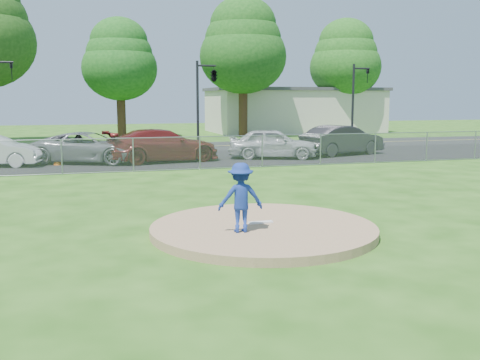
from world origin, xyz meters
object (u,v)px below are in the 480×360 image
object	(u,v)px
tree_center	(120,59)
traffic_signal_center	(212,77)
tree_right	(243,45)
parked_car_gray	(90,148)
traffic_signal_right	(356,97)
pitcher	(241,198)
parked_car_charcoal	(342,140)
traffic_cone	(57,157)
parked_car_pearl	(273,143)
commercial_building	(293,110)
parked_car_darkred	(163,145)
tree_far_right	(345,58)

from	to	relation	value
tree_center	traffic_signal_center	xyz separation A→B (m)	(4.97, -12.00, -1.86)
tree_center	tree_right	size ratio (longest dim) A/B	0.85
traffic_signal_center	parked_car_gray	bearing A→B (deg)	-142.30
tree_right	traffic_signal_right	world-z (taller)	tree_right
pitcher	parked_car_charcoal	size ratio (longest dim) A/B	0.31
traffic_cone	parked_car_pearl	distance (m)	11.12
tree_right	parked_car_gray	world-z (taller)	tree_right
commercial_building	parked_car_darkred	bearing A→B (deg)	-125.69
tree_far_right	traffic_signal_center	xyz separation A→B (m)	(-16.03, -13.00, -2.45)
tree_center	parked_car_pearl	bearing A→B (deg)	-69.98
tree_far_right	parked_car_gray	size ratio (longest dim) A/B	1.92
tree_far_right	parked_car_charcoal	bearing A→B (deg)	-117.30
parked_car_darkred	tree_center	bearing A→B (deg)	-7.30
traffic_signal_right	traffic_cone	xyz separation A→B (m)	(-19.58, -6.45, -2.96)
parked_car_pearl	parked_car_charcoal	bearing A→B (deg)	-62.64
traffic_signal_right	parked_car_charcoal	distance (m)	7.57
traffic_signal_right	parked_car_darkred	size ratio (longest dim) A/B	0.97
pitcher	traffic_cone	bearing A→B (deg)	-69.23
parked_car_gray	parked_car_charcoal	world-z (taller)	parked_car_charcoal
tree_far_right	parked_car_darkred	distance (m)	28.78
parked_car_gray	parked_car_pearl	distance (m)	9.59
commercial_building	parked_car_pearl	size ratio (longest dim) A/B	3.42
tree_right	tree_far_right	world-z (taller)	tree_right
traffic_signal_right	pitcher	distance (m)	27.09
traffic_signal_right	parked_car_gray	xyz separation A→B (m)	(-18.04, -6.01, -2.58)
tree_right	traffic_signal_center	bearing A→B (deg)	-116.71
traffic_signal_right	pitcher	xyz separation A→B (m)	(-14.94, -22.48, -2.37)
tree_right	pitcher	xyz separation A→B (m)	(-9.71, -32.48, -6.66)
tree_far_right	traffic_cone	bearing A→B (deg)	-142.49
parked_car_pearl	parked_car_charcoal	size ratio (longest dim) A/B	0.93
traffic_signal_center	parked_car_gray	world-z (taller)	traffic_signal_center
pitcher	parked_car_gray	xyz separation A→B (m)	(-3.10, 16.47, -0.20)
parked_car_charcoal	traffic_cone	bearing A→B (deg)	74.99
traffic_cone	commercial_building	bearing A→B (deg)	46.45
parked_car_charcoal	tree_right	bearing A→B (deg)	-12.54
parked_car_gray	parked_car_pearl	size ratio (longest dim) A/B	1.16
parked_car_gray	pitcher	bearing A→B (deg)	-147.28
traffic_signal_center	tree_far_right	bearing A→B (deg)	39.04
commercial_building	traffic_signal_center	size ratio (longest dim) A/B	2.93
tree_center	pitcher	bearing A→B (deg)	-89.51
traffic_cone	pitcher	bearing A→B (deg)	-73.85
tree_right	traffic_signal_right	distance (m)	12.08
parked_car_gray	parked_car_charcoal	distance (m)	14.04
parked_car_gray	parked_car_darkred	size ratio (longest dim) A/B	0.97
parked_car_darkred	parked_car_charcoal	distance (m)	10.44
traffic_signal_right	parked_car_charcoal	xyz separation A→B (m)	(-4.00, -5.92, -2.50)
tree_center	traffic_cone	bearing A→B (deg)	-103.25
tree_far_right	traffic_signal_center	bearing A→B (deg)	-140.96
commercial_building	traffic_cone	world-z (taller)	commercial_building
parked_car_gray	tree_center	bearing A→B (deg)	13.21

